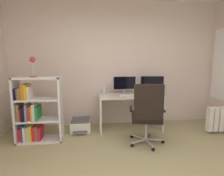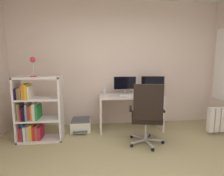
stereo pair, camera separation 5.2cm
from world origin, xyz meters
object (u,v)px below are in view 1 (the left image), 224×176
Objects in this scene: desk at (130,105)px; monitor_main at (124,84)px; monitor_secondary at (152,83)px; bookshelf at (34,113)px; computer_mouse at (138,95)px; desktop_speaker at (104,91)px; printer at (81,125)px; desk_lamp at (33,63)px; keyboard at (127,95)px; office_chair at (147,113)px.

monitor_main is at bearing 126.98° from desk.
monitor_secondary is 0.42× the size of bookshelf.
desktop_speaker is (-0.69, 0.15, 0.07)m from computer_mouse.
monitor_secondary is at bearing 17.10° from computer_mouse.
bookshelf reaches higher than computer_mouse.
printer is (-1.04, 0.03, -0.42)m from desk.
desk_lamp reaches higher than computer_mouse.
keyboard is 3.40× the size of computer_mouse.
office_chair reaches higher than desk.
office_chair is at bearing -12.84° from bookshelf.
desk is at bearing -1.47° from printer.
bookshelf reaches higher than office_chair.
bookshelf is at bearing -161.01° from desktop_speaker.
computer_mouse is at bearing 8.40° from bookshelf.
desktop_speaker is 1.46m from desk_lamp.
computer_mouse is at bearing -151.58° from monitor_secondary.
monitor_main reaches higher than desktop_speaker.
monitor_main is 5.16× the size of computer_mouse.
monitor_main reaches higher than office_chair.
monitor_secondary is at bearing 2.58° from desktop_speaker.
bookshelf is at bearing 167.16° from office_chair.
bookshelf is (-1.73, -0.49, -0.44)m from monitor_main.
desktop_speaker is (-0.44, -0.05, -0.14)m from monitor_main.
office_chair is at bearing -72.44° from keyboard.
desktop_speaker reaches higher than printer.
office_chair reaches higher than desktop_speaker.
monitor_main is (-0.10, 0.13, 0.43)m from desk.
desktop_speaker is at bearing -177.42° from monitor_secondary.
bookshelf is at bearing 177.08° from computer_mouse.
keyboard is 0.67× the size of printer.
printer is at bearing -173.64° from monitor_main.
computer_mouse is 2.08m from desk_lamp.
desktop_speaker is at bearing 18.99° from bookshelf.
desktop_speaker is (-1.06, -0.05, -0.14)m from monitor_secondary.
monitor_main is 0.28m from keyboard.
office_chair is (-0.04, -0.74, -0.17)m from computer_mouse.
bookshelf reaches higher than monitor_main.
monitor_main is 1.27m from printer.
bookshelf is (-1.83, -0.36, -0.01)m from desk.
monitor_secondary is at bearing 11.98° from desk_lamp.
desktop_speaker is at bearing 19.38° from desk_lamp.
desk_lamp is 0.67× the size of printer.
desk is 3.80× the size of desk_lamp.
bookshelf reaches higher than desktop_speaker.
desk_lamp is 1.54m from printer.
desk is 7.69× the size of desktop_speaker.
office_chair reaches higher than computer_mouse.
desktop_speaker is at bearing 6.52° from printer.
keyboard is at bearing -4.23° from printer.
bookshelf is at bearing -164.13° from monitor_main.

